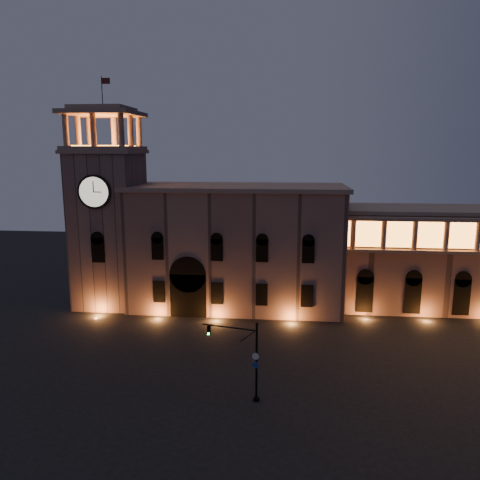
{
  "coord_description": "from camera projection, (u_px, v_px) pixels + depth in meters",
  "views": [
    {
      "loc": [
        4.85,
        -43.92,
        22.46
      ],
      "look_at": [
        -0.91,
        16.0,
        10.88
      ],
      "focal_mm": 35.0,
      "sensor_mm": 36.0,
      "label": 1
    }
  ],
  "objects": [
    {
      "name": "clock_tower",
      "position": [
        109.0,
        220.0,
        67.7
      ],
      "size": [
        9.8,
        9.8,
        32.4
      ],
      "color": "#7E5C52",
      "rests_on": "ground"
    },
    {
      "name": "government_building",
      "position": [
        236.0,
        246.0,
        67.6
      ],
      "size": [
        30.8,
        12.8,
        17.6
      ],
      "color": "#7E5C52",
      "rests_on": "ground"
    },
    {
      "name": "traffic_light",
      "position": [
        247.0,
        359.0,
        42.2
      ],
      "size": [
        5.35,
        1.51,
        7.5
      ],
      "rotation": [
        0.0,
        0.0,
        -0.23
      ],
      "color": "black",
      "rests_on": "ground"
    },
    {
      "name": "colonnade_wing",
      "position": [
        475.0,
        258.0,
        66.62
      ],
      "size": [
        40.6,
        11.5,
        14.5
      ],
      "color": "#79584D",
      "rests_on": "ground"
    },
    {
      "name": "ground",
      "position": [
        234.0,
        374.0,
        47.63
      ],
      "size": [
        160.0,
        160.0,
        0.0
      ],
      "primitive_type": "plane",
      "color": "black",
      "rests_on": "ground"
    }
  ]
}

